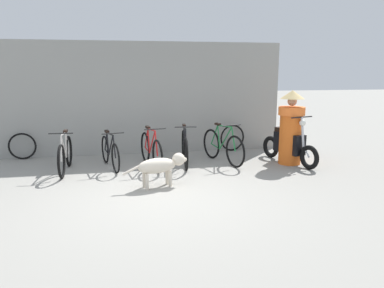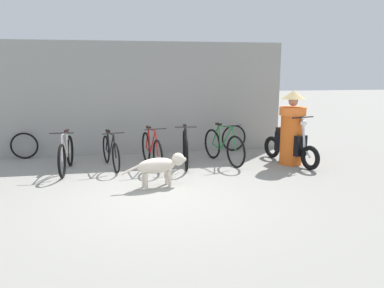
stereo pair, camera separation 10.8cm
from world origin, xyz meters
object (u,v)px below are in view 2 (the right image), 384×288
object	(u,v)px
motorcycle	(290,145)
spare_tire_left	(234,138)
bicycle_3	(185,148)
person_in_robes	(292,127)
bicycle_2	(152,150)
bicycle_1	(111,152)
stray_dog	(161,165)
bicycle_0	(66,155)
bicycle_4	(223,147)
spare_tire_right	(24,146)

from	to	relation	value
motorcycle	spare_tire_left	xyz separation A→B (m)	(-0.87, 1.51, -0.08)
bicycle_3	person_in_robes	bearing A→B (deg)	88.51
bicycle_2	spare_tire_left	bearing A→B (deg)	109.22
bicycle_2	bicycle_3	bearing A→B (deg)	82.63
bicycle_1	bicycle_2	size ratio (longest dim) A/B	0.94
motorcycle	spare_tire_left	bearing A→B (deg)	-166.86
stray_dog	person_in_robes	world-z (taller)	person_in_robes
bicycle_3	motorcycle	world-z (taller)	motorcycle
bicycle_0	spare_tire_left	xyz separation A→B (m)	(3.99, 1.33, -0.01)
bicycle_1	stray_dog	xyz separation A→B (m)	(0.93, -1.53, 0.05)
bicycle_4	spare_tire_right	bearing A→B (deg)	-122.05
bicycle_2	bicycle_4	world-z (taller)	bicycle_4
bicycle_4	bicycle_2	bearing A→B (deg)	-104.24
spare_tire_left	bicycle_4	bearing A→B (deg)	-116.47
bicycle_2	bicycle_1	bearing A→B (deg)	-108.25
person_in_robes	spare_tire_left	xyz separation A→B (m)	(-0.87, 1.56, -0.50)
bicycle_0	bicycle_3	xyz separation A→B (m)	(2.52, 0.10, 0.02)
bicycle_1	bicycle_0	bearing A→B (deg)	-93.30
bicycle_4	motorcycle	world-z (taller)	motorcycle
bicycle_3	person_in_robes	size ratio (longest dim) A/B	1.01
bicycle_0	stray_dog	bearing A→B (deg)	54.61
person_in_robes	bicycle_0	bearing A→B (deg)	-41.23
bicycle_2	bicycle_3	distance (m)	0.75
bicycle_1	person_in_robes	xyz separation A→B (m)	(3.96, -0.40, 0.50)
bicycle_4	stray_dog	bearing A→B (deg)	-63.41
bicycle_0	spare_tire_right	bearing A→B (deg)	-138.29
bicycle_0	bicycle_3	bearing A→B (deg)	93.51
spare_tire_right	spare_tire_left	bearing A→B (deg)	-0.09
spare_tire_right	bicycle_0	bearing A→B (deg)	-49.52
bicycle_0	spare_tire_right	xyz separation A→B (m)	(-1.15, 1.34, -0.04)
bicycle_0	bicycle_1	bearing A→B (deg)	102.16
stray_dog	bicycle_2	bearing A→B (deg)	77.72
bicycle_3	bicycle_4	xyz separation A→B (m)	(0.88, 0.04, 0.00)
spare_tire_right	bicycle_1	bearing A→B (deg)	-29.79
bicycle_0	bicycle_1	world-z (taller)	bicycle_0
bicycle_0	person_in_robes	distance (m)	4.88
bicycle_0	spare_tire_left	world-z (taller)	bicycle_0
bicycle_4	person_in_robes	xyz separation A→B (m)	(1.46, -0.37, 0.47)
bicycle_0	bicycle_2	bearing A→B (deg)	93.08
bicycle_4	stray_dog	xyz separation A→B (m)	(-1.56, -1.50, 0.02)
bicycle_1	spare_tire_left	bearing A→B (deg)	96.34
bicycle_2	bicycle_0	bearing A→B (deg)	-98.82
bicycle_1	bicycle_2	bearing A→B (deg)	68.19
stray_dog	motorcycle	bearing A→B (deg)	6.62
bicycle_2	motorcycle	xyz separation A→B (m)	(3.09, -0.23, 0.06)
motorcycle	stray_dog	size ratio (longest dim) A/B	1.44
stray_dog	spare_tire_left	distance (m)	3.45
bicycle_1	stray_dog	size ratio (longest dim) A/B	1.30
bicycle_0	bicycle_4	distance (m)	3.40
bicycle_0	bicycle_3	size ratio (longest dim) A/B	0.99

